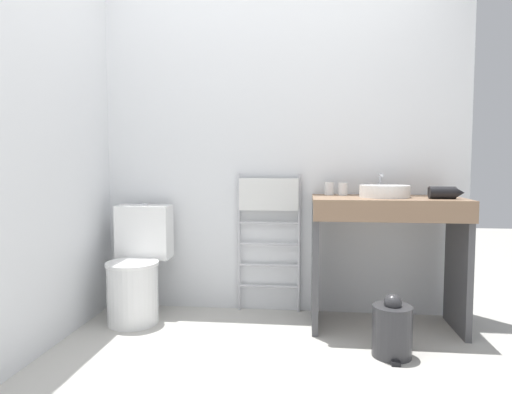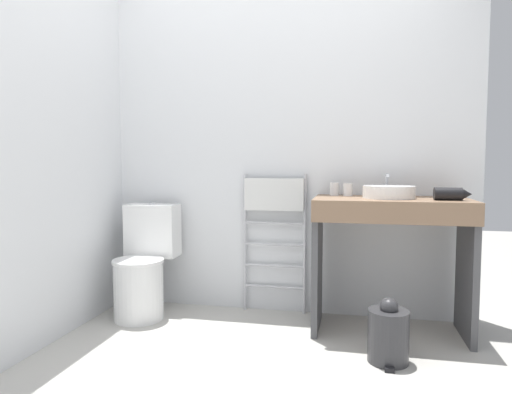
{
  "view_description": "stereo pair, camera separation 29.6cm",
  "coord_description": "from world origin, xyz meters",
  "px_view_note": "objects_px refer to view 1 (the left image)",
  "views": [
    {
      "loc": [
        0.24,
        -2.1,
        1.11
      ],
      "look_at": [
        -0.09,
        0.83,
        0.89
      ],
      "focal_mm": 32.0,
      "sensor_mm": 36.0,
      "label": 1
    },
    {
      "loc": [
        0.53,
        -2.05,
        1.11
      ],
      "look_at": [
        -0.09,
        0.83,
        0.89
      ],
      "focal_mm": 32.0,
      "sensor_mm": 36.0,
      "label": 2
    }
  ],
  "objects_px": {
    "hair_dryer": "(444,193)",
    "cup_near_wall": "(329,188)",
    "cup_near_edge": "(343,189)",
    "toilet": "(137,270)",
    "sink_basin": "(384,191)",
    "trash_bin": "(392,329)",
    "towel_radiator": "(269,211)"
  },
  "relations": [
    {
      "from": "sink_basin",
      "to": "cup_near_wall",
      "type": "xyz_separation_m",
      "value": [
        -0.35,
        0.19,
        0.0
      ]
    },
    {
      "from": "cup_near_wall",
      "to": "hair_dryer",
      "type": "bearing_deg",
      "value": -21.74
    },
    {
      "from": "toilet",
      "to": "cup_near_wall",
      "type": "bearing_deg",
      "value": 9.18
    },
    {
      "from": "cup_near_edge",
      "to": "hair_dryer",
      "type": "distance_m",
      "value": 0.66
    },
    {
      "from": "sink_basin",
      "to": "cup_near_edge",
      "type": "bearing_deg",
      "value": 150.03
    },
    {
      "from": "toilet",
      "to": "trash_bin",
      "type": "height_order",
      "value": "toilet"
    },
    {
      "from": "cup_near_wall",
      "to": "trash_bin",
      "type": "height_order",
      "value": "cup_near_wall"
    },
    {
      "from": "cup_near_wall",
      "to": "hair_dryer",
      "type": "distance_m",
      "value": 0.76
    },
    {
      "from": "hair_dryer",
      "to": "cup_near_wall",
      "type": "bearing_deg",
      "value": 158.26
    },
    {
      "from": "cup_near_edge",
      "to": "trash_bin",
      "type": "relative_size",
      "value": 0.24
    },
    {
      "from": "hair_dryer",
      "to": "towel_radiator",
      "type": "bearing_deg",
      "value": 164.08
    },
    {
      "from": "trash_bin",
      "to": "cup_near_wall",
      "type": "bearing_deg",
      "value": 116.56
    },
    {
      "from": "toilet",
      "to": "cup_near_wall",
      "type": "xyz_separation_m",
      "value": [
        1.35,
        0.22,
        0.57
      ]
    },
    {
      "from": "cup_near_edge",
      "to": "toilet",
      "type": "bearing_deg",
      "value": -172.83
    },
    {
      "from": "cup_near_edge",
      "to": "hair_dryer",
      "type": "height_order",
      "value": "cup_near_edge"
    },
    {
      "from": "toilet",
      "to": "cup_near_edge",
      "type": "distance_m",
      "value": 1.57
    },
    {
      "from": "sink_basin",
      "to": "trash_bin",
      "type": "relative_size",
      "value": 0.9
    },
    {
      "from": "cup_near_edge",
      "to": "hair_dryer",
      "type": "xyz_separation_m",
      "value": [
        0.61,
        -0.25,
        -0.0
      ]
    },
    {
      "from": "cup_near_wall",
      "to": "hair_dryer",
      "type": "height_order",
      "value": "cup_near_wall"
    },
    {
      "from": "sink_basin",
      "to": "cup_near_wall",
      "type": "distance_m",
      "value": 0.4
    },
    {
      "from": "towel_radiator",
      "to": "cup_near_wall",
      "type": "distance_m",
      "value": 0.47
    },
    {
      "from": "cup_near_edge",
      "to": "trash_bin",
      "type": "distance_m",
      "value": 1.02
    },
    {
      "from": "towel_radiator",
      "to": "hair_dryer",
      "type": "relative_size",
      "value": 4.75
    },
    {
      "from": "cup_near_edge",
      "to": "sink_basin",
      "type": "bearing_deg",
      "value": -29.97
    },
    {
      "from": "toilet",
      "to": "towel_radiator",
      "type": "relative_size",
      "value": 0.79
    },
    {
      "from": "sink_basin",
      "to": "cup_near_edge",
      "type": "relative_size",
      "value": 3.76
    },
    {
      "from": "sink_basin",
      "to": "towel_radiator",
      "type": "bearing_deg",
      "value": 163.69
    },
    {
      "from": "hair_dryer",
      "to": "trash_bin",
      "type": "xyz_separation_m",
      "value": [
        -0.37,
        -0.39,
        -0.77
      ]
    },
    {
      "from": "towel_radiator",
      "to": "cup_near_wall",
      "type": "relative_size",
      "value": 11.41
    },
    {
      "from": "sink_basin",
      "to": "hair_dryer",
      "type": "xyz_separation_m",
      "value": [
        0.35,
        -0.09,
        -0.0
      ]
    },
    {
      "from": "sink_basin",
      "to": "cup_near_edge",
      "type": "height_order",
      "value": "cup_near_edge"
    },
    {
      "from": "towel_radiator",
      "to": "toilet",
      "type": "bearing_deg",
      "value": -163.96
    }
  ]
}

